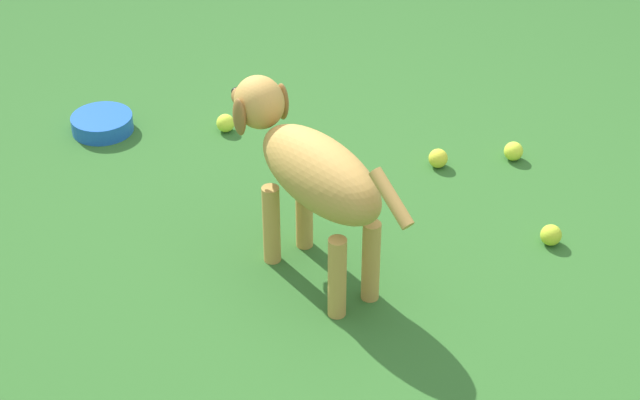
{
  "coord_description": "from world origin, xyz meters",
  "views": [
    {
      "loc": [
        1.56,
        2.06,
        1.98
      ],
      "look_at": [
        0.18,
        0.03,
        0.28
      ],
      "focal_mm": 59.83,
      "sensor_mm": 36.0,
      "label": 1
    }
  ],
  "objects": [
    {
      "name": "water_bowl",
      "position": [
        0.35,
        -1.12,
        0.03
      ],
      "size": [
        0.22,
        0.22,
        0.06
      ],
      "primitive_type": "cylinder",
      "color": "blue",
      "rests_on": "ground"
    },
    {
      "name": "tennis_ball_0",
      "position": [
        -0.02,
        -0.86,
        0.03
      ],
      "size": [
        0.07,
        0.07,
        0.07
      ],
      "primitive_type": "sphere",
      "color": "#CCE338",
      "rests_on": "ground"
    },
    {
      "name": "ground",
      "position": [
        0.0,
        0.0,
        0.0
      ],
      "size": [
        14.0,
        14.0,
        0.0
      ],
      "primitive_type": "plane",
      "color": "#2D6026"
    },
    {
      "name": "tennis_ball_2",
      "position": [
        -0.74,
        -0.14,
        0.03
      ],
      "size": [
        0.07,
        0.07,
        0.07
      ],
      "primitive_type": "sphere",
      "color": "#D5E437",
      "rests_on": "ground"
    },
    {
      "name": "dog",
      "position": [
        0.18,
        -0.02,
        0.36
      ],
      "size": [
        0.21,
        0.81,
        0.54
      ],
      "rotation": [
        0.0,
        0.0,
        4.77
      ],
      "color": "#C69347",
      "rests_on": "ground"
    },
    {
      "name": "tennis_ball_1",
      "position": [
        -0.5,
        -0.25,
        0.03
      ],
      "size": [
        0.07,
        0.07,
        0.07
      ],
      "primitive_type": "sphere",
      "color": "yellow",
      "rests_on": "ground"
    },
    {
      "name": "tennis_ball_4",
      "position": [
        -0.5,
        0.29,
        0.03
      ],
      "size": [
        0.07,
        0.07,
        0.07
      ],
      "primitive_type": "sphere",
      "color": "#BFD22F",
      "rests_on": "ground"
    }
  ]
}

